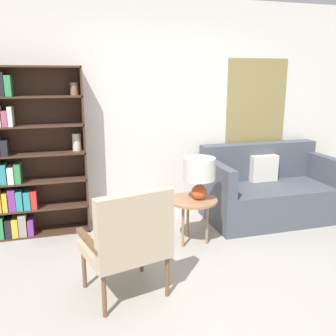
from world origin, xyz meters
TOP-DOWN VIEW (x-y plane):
  - ground_plane at (0.00, 0.00)m, footprint 14.00×14.00m
  - wall_back at (0.03, 2.03)m, footprint 6.40×0.08m
  - bookshelf at (-1.43, 1.85)m, footprint 1.03×0.30m
  - armchair at (-0.57, 0.25)m, footprint 0.75×0.70m
  - couch at (1.48, 1.57)m, footprint 1.61×0.89m
  - side_table at (0.28, 1.11)m, footprint 0.53×0.53m
  - table_lamp at (0.34, 1.09)m, footprint 0.34×0.34m

SIDE VIEW (x-z plane):
  - ground_plane at x=0.00m, z-range 0.00..0.00m
  - couch at x=1.48m, z-range -0.12..0.81m
  - side_table at x=0.28m, z-range 0.20..0.70m
  - armchair at x=-0.57m, z-range 0.07..1.02m
  - table_lamp at x=0.34m, z-range 0.58..1.03m
  - bookshelf at x=-1.43m, z-range -0.08..1.82m
  - wall_back at x=0.03m, z-range 0.00..2.70m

